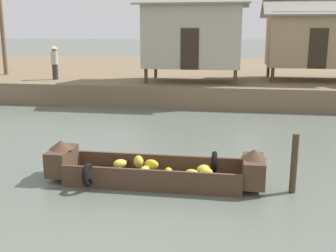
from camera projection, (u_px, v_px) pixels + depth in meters
ground_plane at (176, 134)px, 13.60m from camera, size 300.00×300.00×0.00m
riverbank_strip at (206, 75)px, 27.17m from camera, size 160.00×20.00×0.97m
banana_boat at (155, 170)px, 9.14m from camera, size 4.94×1.83×0.89m
stilt_house_left at (193, 34)px, 19.08m from camera, size 5.16×3.27×4.24m
stilt_house_mid_left at (313, 38)px, 19.63m from camera, size 4.91×3.55×3.94m
vendor_person at (55, 61)px, 20.14m from camera, size 0.44×0.44×1.66m
mooring_post at (294, 164)px, 8.52m from camera, size 0.14×0.14×1.28m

